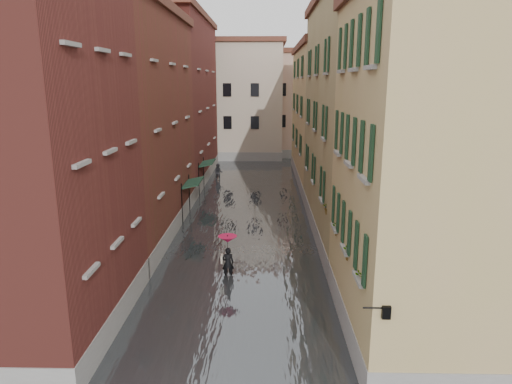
# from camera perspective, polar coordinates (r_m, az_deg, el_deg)

# --- Properties ---
(ground) EXTENTS (120.00, 120.00, 0.00)m
(ground) POSITION_cam_1_polar(r_m,az_deg,el_deg) (19.05, -2.61, -13.97)
(ground) COLOR #5E5E60
(ground) RESTS_ON ground
(floodwater) EXTENTS (10.00, 60.00, 0.20)m
(floodwater) POSITION_cam_1_polar(r_m,az_deg,el_deg) (31.11, -1.04, -2.68)
(floodwater) COLOR #45494C
(floodwater) RESTS_ON ground
(building_left_near) EXTENTS (6.00, 8.00, 13.00)m
(building_left_near) POSITION_cam_1_polar(r_m,az_deg,el_deg) (17.12, -27.50, 4.31)
(building_left_near) COLOR maroon
(building_left_near) RESTS_ON ground
(building_left_mid) EXTENTS (6.00, 14.00, 12.50)m
(building_left_mid) POSITION_cam_1_polar(r_m,az_deg,el_deg) (27.24, -16.46, 7.64)
(building_left_mid) COLOR maroon
(building_left_mid) RESTS_ON ground
(building_left_far) EXTENTS (6.00, 16.00, 14.00)m
(building_left_far) POSITION_cam_1_polar(r_m,az_deg,el_deg) (41.70, -10.30, 10.87)
(building_left_far) COLOR maroon
(building_left_far) RESTS_ON ground
(building_right_near) EXTENTS (6.00, 8.00, 11.50)m
(building_right_near) POSITION_cam_1_polar(r_m,az_deg,el_deg) (16.23, 22.14, 1.72)
(building_right_near) COLOR tan
(building_right_near) RESTS_ON ground
(building_right_mid) EXTENTS (6.00, 14.00, 13.00)m
(building_right_mid) POSITION_cam_1_polar(r_m,az_deg,el_deg) (26.59, 13.96, 8.21)
(building_right_mid) COLOR #99895D
(building_right_mid) RESTS_ON ground
(building_right_far) EXTENTS (6.00, 16.00, 11.50)m
(building_right_far) POSITION_cam_1_polar(r_m,az_deg,el_deg) (41.37, 9.40, 9.15)
(building_right_far) COLOR tan
(building_right_far) RESTS_ON ground
(building_end_cream) EXTENTS (12.00, 9.00, 13.00)m
(building_end_cream) POSITION_cam_1_polar(r_m,az_deg,el_deg) (55.06, -3.21, 11.14)
(building_end_cream) COLOR #B7AA91
(building_end_cream) RESTS_ON ground
(building_end_pink) EXTENTS (10.00, 9.00, 12.00)m
(building_end_pink) POSITION_cam_1_polar(r_m,az_deg,el_deg) (57.12, 6.15, 10.67)
(building_end_pink) COLOR tan
(building_end_pink) RESTS_ON ground
(awning_near) EXTENTS (1.09, 2.80, 2.80)m
(awning_near) POSITION_cam_1_polar(r_m,az_deg,el_deg) (29.51, -7.95, 1.03)
(awning_near) COLOR #163323
(awning_near) RESTS_ON ground
(awning_far) EXTENTS (1.09, 2.84, 2.80)m
(awning_far) POSITION_cam_1_polar(r_m,az_deg,el_deg) (36.58, -6.17, 3.50)
(awning_far) COLOR #163323
(awning_far) RESTS_ON ground
(wall_lantern) EXTENTS (0.71, 0.22, 0.35)m
(wall_lantern) POSITION_cam_1_polar(r_m,az_deg,el_deg) (12.69, 15.84, -14.16)
(wall_lantern) COLOR black
(wall_lantern) RESTS_ON ground
(window_planters) EXTENTS (0.59, 8.49, 0.84)m
(window_planters) POSITION_cam_1_polar(r_m,az_deg,el_deg) (17.20, 10.97, -4.61)
(window_planters) COLOR #A04934
(window_planters) RESTS_ON ground
(pedestrian_main) EXTENTS (0.88, 0.88, 2.06)m
(pedestrian_main) POSITION_cam_1_polar(r_m,az_deg,el_deg) (20.93, -3.57, -7.65)
(pedestrian_main) COLOR black
(pedestrian_main) RESTS_ON ground
(pedestrian_far) EXTENTS (0.79, 0.62, 1.63)m
(pedestrian_far) POSITION_cam_1_polar(r_m,az_deg,el_deg) (41.48, -4.72, 2.42)
(pedestrian_far) COLOR black
(pedestrian_far) RESTS_ON ground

